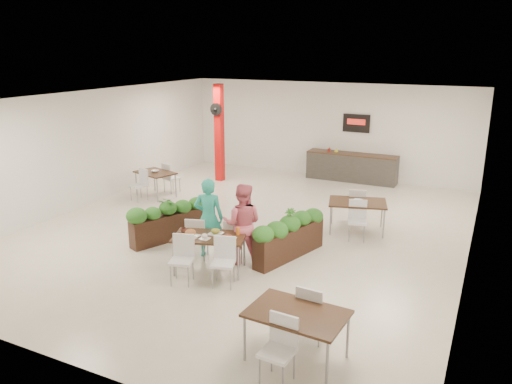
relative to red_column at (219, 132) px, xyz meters
The scene contains 12 objects.
ground 5.11m from the red_column, 51.64° to the right, with size 12.00×12.00×0.00m, color beige.
room_shell 4.85m from the red_column, 51.64° to the right, with size 10.10×12.10×3.22m.
red_column is the anchor object (origin of this frame).
service_counter 4.56m from the red_column, 25.00° to the left, with size 3.00×0.64×2.20m.
main_table 7.19m from the red_column, 61.76° to the right, with size 1.66×1.91×0.92m.
diner_man 6.40m from the red_column, 62.07° to the right, with size 0.63×0.41×1.72m, color #29B49C.
diner_woman 6.81m from the red_column, 56.08° to the right, with size 0.83×0.64×1.70m, color #E26478.
planter_left 5.61m from the red_column, 72.47° to the right, with size 1.02×1.87×1.04m.
planter_right 6.82m from the red_column, 47.39° to the right, with size 0.88×2.02×1.09m.
side_table_a 2.79m from the red_column, 107.62° to the right, with size 1.36×1.67×0.92m.
side_table_b 6.16m from the red_column, 26.92° to the right, with size 1.55×1.67×0.92m.
side_table_c 10.27m from the red_column, 53.93° to the right, with size 1.42×1.64×0.92m.
Camera 1 is at (5.23, -10.33, 4.32)m, focal length 35.00 mm.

